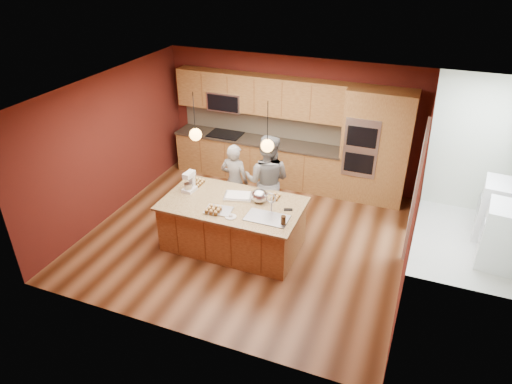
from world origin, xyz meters
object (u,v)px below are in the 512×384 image
at_px(island, 234,224).
at_px(person_right, 267,181).
at_px(stand_mixer, 189,183).
at_px(mixing_bowl, 259,196).
at_px(person_left, 235,181).

bearing_deg(island, person_right, 73.49).
bearing_deg(person_right, island, 68.77).
bearing_deg(person_right, stand_mixer, 29.83).
bearing_deg(island, mixing_bowl, 27.22).
bearing_deg(stand_mixer, island, -3.19).
xyz_separation_m(island, person_left, (-0.38, 0.92, 0.31)).
xyz_separation_m(person_left, person_right, (0.65, 0.00, 0.14)).
distance_m(person_left, person_right, 0.66).
bearing_deg(person_left, mixing_bowl, 138.48).
height_order(stand_mixer, mixing_bowl, stand_mixer).
relative_size(island, person_left, 1.57).
bearing_deg(mixing_bowl, island, -152.78).
distance_m(person_left, stand_mixer, 0.98).
distance_m(island, mixing_bowl, 0.69).
bearing_deg(island, stand_mixer, 172.10).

